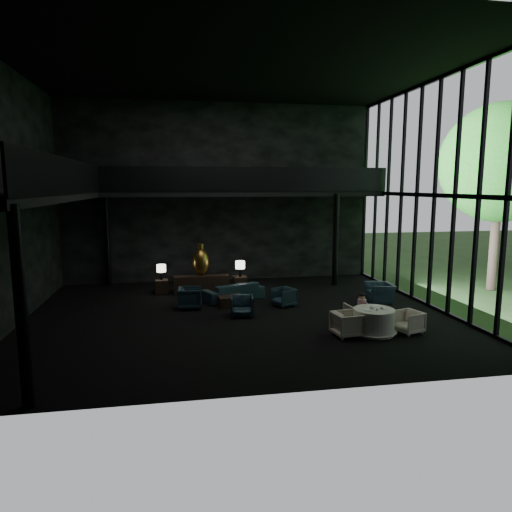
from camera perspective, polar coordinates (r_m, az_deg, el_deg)
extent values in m
cube|color=black|center=(15.56, -2.09, -7.39)|extent=(14.00, 12.00, 0.02)
cube|color=black|center=(15.39, -2.27, 22.56)|extent=(14.00, 12.00, 0.02)
cube|color=black|center=(20.91, -4.45, 7.84)|extent=(14.00, 0.04, 8.00)
cube|color=black|center=(9.05, 3.06, 6.67)|extent=(14.00, 0.04, 8.00)
cube|color=black|center=(15.62, -28.72, 6.49)|extent=(0.04, 12.00, 8.00)
cube|color=black|center=(15.33, -25.16, 6.72)|extent=(2.00, 12.00, 0.25)
cube|color=black|center=(20.04, -1.29, 7.83)|extent=(12.00, 2.00, 0.25)
cube|color=black|center=(15.10, -21.60, 9.19)|extent=(0.06, 12.00, 1.00)
cube|color=black|center=(19.05, -0.84, 9.58)|extent=(12.00, 0.06, 1.00)
cylinder|color=black|center=(9.86, -27.30, -5.90)|extent=(0.24, 0.24, 4.00)
cylinder|color=black|center=(20.85, -18.11, 1.92)|extent=(0.24, 0.24, 4.00)
cylinder|color=black|center=(20.15, 9.92, 2.00)|extent=(0.24, 0.24, 4.00)
cylinder|color=#382D23|center=(21.36, 27.71, 2.72)|extent=(0.36, 0.36, 4.90)
sphere|color=#2B5E21|center=(21.29, 28.25, 10.22)|extent=(4.80, 4.80, 4.80)
cube|color=black|center=(18.76, -6.82, -3.52)|extent=(2.23, 0.51, 0.71)
ellipsoid|color=#A95F20|center=(18.79, -6.91, -0.75)|extent=(0.69, 0.69, 1.07)
cylinder|color=#A95F20|center=(18.69, -6.94, 1.19)|extent=(0.24, 0.24, 0.22)
cube|color=black|center=(18.97, -11.70, -3.76)|extent=(0.50, 0.50, 0.55)
cylinder|color=black|center=(18.90, -11.74, -2.44)|extent=(0.11, 0.11, 0.33)
cylinder|color=white|center=(18.84, -11.76, -1.51)|extent=(0.37, 0.37, 0.30)
cube|color=black|center=(19.03, -2.02, -3.45)|extent=(0.55, 0.55, 0.60)
cylinder|color=black|center=(18.86, -1.99, -2.09)|extent=(0.12, 0.12, 0.34)
cylinder|color=white|center=(18.80, -2.00, -1.11)|extent=(0.39, 0.39, 0.31)
imported|color=black|center=(17.44, -2.87, -3.91)|extent=(2.67, 1.71, 1.01)
imported|color=#172930|center=(16.43, -8.26, -4.99)|extent=(0.86, 0.92, 0.89)
imported|color=#113940|center=(16.63, 3.49, -5.11)|extent=(0.84, 0.87, 0.69)
imported|color=#1A3E48|center=(15.34, -1.77, -6.17)|extent=(0.80, 0.76, 0.75)
imported|color=#152630|center=(17.88, 15.21, -4.08)|extent=(0.75, 1.08, 0.89)
cube|color=black|center=(16.70, -3.28, -5.60)|extent=(0.90, 0.90, 0.38)
cylinder|color=white|center=(14.01, 14.50, -7.92)|extent=(1.20, 1.20, 0.75)
cone|color=white|center=(14.10, 14.44, -9.18)|extent=(1.36, 1.36, 0.10)
imported|color=#BAB28B|center=(14.88, 12.59, -7.02)|extent=(0.70, 0.67, 0.67)
imported|color=#BDB395|center=(14.39, 18.50, -7.78)|extent=(0.79, 0.82, 0.69)
imported|color=beige|center=(13.62, 11.34, -8.17)|extent=(0.82, 0.87, 0.80)
cylinder|color=#D492B8|center=(14.70, 13.08, -5.99)|extent=(0.27, 0.27, 0.38)
sphere|color=#D8A884|center=(14.63, 13.12, -4.90)|extent=(0.19, 0.19, 0.19)
ellipsoid|color=black|center=(14.62, 13.12, -4.79)|extent=(0.20, 0.20, 0.13)
cylinder|color=white|center=(13.75, 13.88, -6.55)|extent=(0.31, 0.31, 0.02)
cylinder|color=white|center=(14.21, 14.69, -6.08)|extent=(0.23, 0.23, 0.02)
cylinder|color=white|center=(13.95, 15.91, -6.42)|extent=(0.15, 0.15, 0.01)
cylinder|color=white|center=(13.94, 15.43, -6.25)|extent=(0.10, 0.10, 0.06)
ellipsoid|color=white|center=(13.90, 14.30, -6.27)|extent=(0.16, 0.16, 0.08)
cylinder|color=#99999E|center=(13.74, 14.90, -6.49)|extent=(0.07, 0.07, 0.07)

